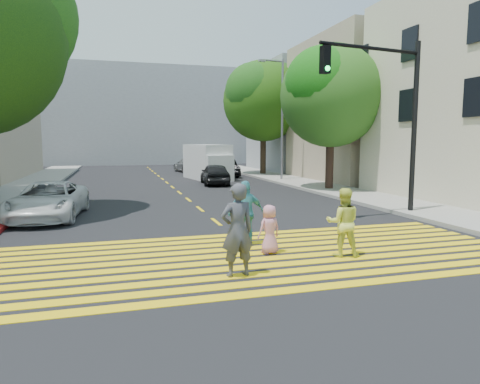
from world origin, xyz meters
name	(u,v)px	position (x,y,z in m)	size (l,w,h in m)	color
ground	(278,271)	(0.00, 0.00, 0.00)	(120.00, 120.00, 0.00)	black
sidewalk_left	(34,184)	(-8.50, 22.00, 0.07)	(3.00, 40.00, 0.15)	gray
sidewalk_right	(319,187)	(8.50, 15.00, 0.07)	(3.00, 60.00, 0.15)	gray
crosswalk	(260,256)	(0.00, 1.28, 0.01)	(13.40, 5.30, 0.01)	yellow
lane_line	(164,181)	(0.00, 22.50, 0.01)	(0.12, 34.40, 0.01)	yellow
building_right_tan	(377,111)	(15.00, 19.00, 5.00)	(10.00, 10.00, 10.00)	tan
building_right_grey	(311,119)	(15.00, 30.00, 5.00)	(10.00, 10.00, 10.00)	gray
backdrop_block	(141,116)	(0.00, 48.00, 6.00)	(30.00, 8.00, 12.00)	gray
tree_right_near	(332,90)	(8.47, 13.63, 5.66)	(7.43, 7.38, 8.37)	black
tree_right_far	(264,97)	(8.59, 25.45, 6.48)	(8.56, 8.49, 9.60)	black
pedestrian_man	(237,230)	(-0.96, -0.08, 0.98)	(0.72, 0.47, 1.97)	#414349
pedestrian_woman	(343,222)	(1.96, 0.71, 0.85)	(0.82, 0.64, 1.69)	#D7DF4D
pedestrian_child	(269,229)	(0.32, 1.46, 0.62)	(0.61, 0.39, 1.24)	#CB7F97
pedestrian_extra	(246,213)	(0.05, 2.55, 0.88)	(1.03, 0.43, 1.76)	teal
white_sedan	(49,200)	(-5.74, 8.37, 0.67)	(2.23, 4.84, 1.35)	silver
dark_car_near	(215,174)	(2.89, 18.81, 0.70)	(1.65, 4.11, 1.40)	black
silver_car	(188,165)	(3.09, 30.59, 0.66)	(1.85, 4.55, 1.32)	gray
dark_car_parked	(226,168)	(5.13, 24.72, 0.70)	(1.49, 4.27, 1.41)	black
white_van	(208,163)	(3.27, 22.71, 1.22)	(2.83, 5.71, 2.58)	silver
traffic_signal	(391,103)	(6.45, 5.32, 4.22)	(4.43, 0.90, 6.52)	black
street_lamp	(280,112)	(7.87, 19.99, 4.89)	(1.93, 0.39, 8.51)	slate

